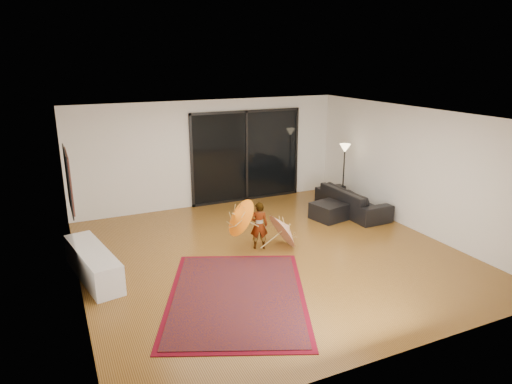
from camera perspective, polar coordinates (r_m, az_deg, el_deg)
floor at (r=9.03m, az=1.83°, el=-7.75°), size 7.00×7.00×0.00m
ceiling at (r=8.30m, az=2.00°, el=9.50°), size 7.00×7.00×0.00m
wall_back at (r=11.71m, az=-5.79°, el=4.81°), size 7.00×0.00×7.00m
wall_front at (r=5.85m, az=17.60°, el=-8.18°), size 7.00×0.00×7.00m
wall_left at (r=7.73m, az=-22.01°, el=-2.54°), size 0.00×7.00×7.00m
wall_right at (r=10.56m, az=19.17°, el=2.68°), size 0.00×7.00×7.00m
sliding_door at (r=12.07m, az=-1.22°, el=4.52°), size 3.06×0.07×2.40m
painting at (r=8.61m, az=-22.39°, el=1.39°), size 0.04×1.28×1.08m
media_console at (r=8.52m, az=-19.70°, el=-8.41°), size 0.81×1.96×0.53m
speaker at (r=8.37m, az=-19.49°, el=-9.56°), size 0.31×0.31×0.34m
persian_rug at (r=7.56m, az=-2.41°, el=-12.84°), size 3.22×3.68×0.02m
sofa at (r=11.52m, az=11.92°, el=-1.03°), size 0.86×2.13×0.62m
ottoman at (r=10.96m, az=9.08°, el=-2.40°), size 0.82×0.82×0.39m
floor_lamp at (r=11.85m, az=11.00°, el=4.30°), size 0.28×0.28×1.60m
child at (r=9.12m, az=0.37°, el=-4.20°), size 0.41×0.34×0.97m
parasol_orange at (r=8.78m, az=-2.74°, el=-3.32°), size 0.56×0.78×0.85m
parasol_white at (r=9.24m, az=4.15°, el=-3.84°), size 0.57×0.80×0.91m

